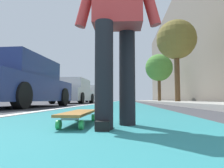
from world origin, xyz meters
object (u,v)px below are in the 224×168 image
Objects in this scene: parked_car_mid at (74,92)px; skater_person at (117,13)px; parked_car_near at (19,83)px; parked_car_far at (92,94)px; street_tree_mid at (176,40)px; traffic_light at (108,76)px; street_tree_far at (159,68)px; skateboard at (79,114)px.

skater_person is at bearing -163.75° from parked_car_mid.
parked_car_near reaches higher than parked_car_mid.
skater_person reaches higher than parked_car_far.
parked_car_mid is 6.85m from street_tree_mid.
traffic_light is at bearing -13.08° from parked_car_far.
parked_car_mid is at bearing 134.73° from street_tree_far.
skater_person reaches higher than parked_car_mid.
street_tree_mid reaches higher than skateboard.
parked_car_far is (6.74, -0.05, 0.02)m from parked_car_mid.
skateboard is at bearing 161.83° from street_tree_mid.
street_tree_mid is at bearing -157.11° from traffic_light.
parked_car_far is at bearing -0.40° from parked_car_mid.
street_tree_far is at bearing -96.01° from parked_car_far.
parked_car_far reaches higher than parked_car_mid.
street_tree_mid is 1.13× the size of street_tree_far.
street_tree_far is (12.54, -6.17, 2.36)m from parked_car_near.
street_tree_far is (16.71, -3.36, 2.97)m from skateboard.
skateboard is at bearing 168.64° from street_tree_far.
street_tree_mid is at bearing -16.18° from skater_person.
parked_car_mid is 1.04× the size of traffic_light.
parked_car_near is 13.19m from parked_car_far.
parked_car_mid is at bearing 14.74° from skateboard.
parked_car_near is (4.17, 2.81, 0.62)m from skateboard.
street_tree_mid is at bearing -18.17° from skateboard.
parked_car_far is at bearing 166.92° from traffic_light.
parked_car_near is 14.18m from street_tree_far.
traffic_light is (11.46, -1.15, 2.24)m from parked_car_mid.
street_tree_mid is (-0.39, -6.15, 2.98)m from parked_car_mid.
traffic_light reaches higher than skateboard.
parked_car_far is 6.57m from street_tree_far.
skater_person is 17.77m from parked_car_far.
traffic_light is 0.87× the size of street_tree_mid.
traffic_light is at bearing 5.12° from skater_person.
traffic_light reaches higher than parked_car_mid.
skateboard is 0.51× the size of skater_person.
parked_car_mid is at bearing -0.17° from parked_car_near.
parked_car_far is (17.35, 2.75, 0.63)m from skateboard.
parked_car_mid is at bearing 16.25° from skater_person.
street_tree_mid reaches higher than skater_person.
street_tree_mid is (-11.85, -5.00, 0.74)m from traffic_light.
skateboard is at bearing -165.26° from parked_car_mid.
parked_car_mid is 0.91× the size of street_tree_mid.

